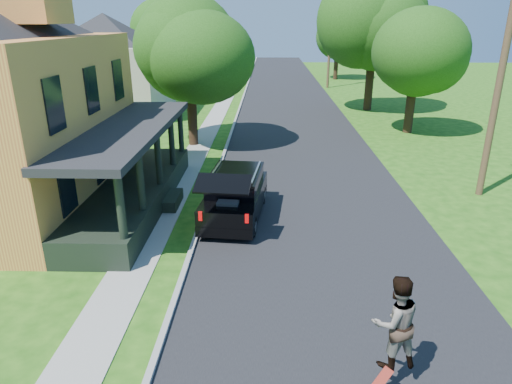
{
  "coord_description": "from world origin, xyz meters",
  "views": [
    {
      "loc": [
        -1.71,
        -10.2,
        6.73
      ],
      "look_at": [
        -2.07,
        3.0,
        1.73
      ],
      "focal_mm": 32.0,
      "sensor_mm": 36.0,
      "label": 1
    }
  ],
  "objects_px": {
    "black_suv": "(235,195)",
    "utility_pole_near": "(500,78)",
    "skateboarder": "(395,322)",
    "tree_right_near": "(416,46)"
  },
  "relations": [
    {
      "from": "black_suv",
      "to": "utility_pole_near",
      "type": "height_order",
      "value": "utility_pole_near"
    },
    {
      "from": "black_suv",
      "to": "tree_right_near",
      "type": "bearing_deg",
      "value": 59.43
    },
    {
      "from": "utility_pole_near",
      "to": "black_suv",
      "type": "bearing_deg",
      "value": -147.82
    },
    {
      "from": "black_suv",
      "to": "tree_right_near",
      "type": "xyz_separation_m",
      "value": [
        10.0,
        13.71,
        4.4
      ]
    },
    {
      "from": "black_suv",
      "to": "skateboarder",
      "type": "bearing_deg",
      "value": -60.28
    },
    {
      "from": "tree_right_near",
      "to": "utility_pole_near",
      "type": "distance_m",
      "value": 11.12
    },
    {
      "from": "black_suv",
      "to": "skateboarder",
      "type": "xyz_separation_m",
      "value": [
        3.58,
        -7.97,
        0.56
      ]
    },
    {
      "from": "utility_pole_near",
      "to": "skateboarder",
      "type": "bearing_deg",
      "value": -103.35
    },
    {
      "from": "black_suv",
      "to": "utility_pole_near",
      "type": "bearing_deg",
      "value": 20.33
    },
    {
      "from": "skateboarder",
      "to": "utility_pole_near",
      "type": "height_order",
      "value": "utility_pole_near"
    }
  ]
}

